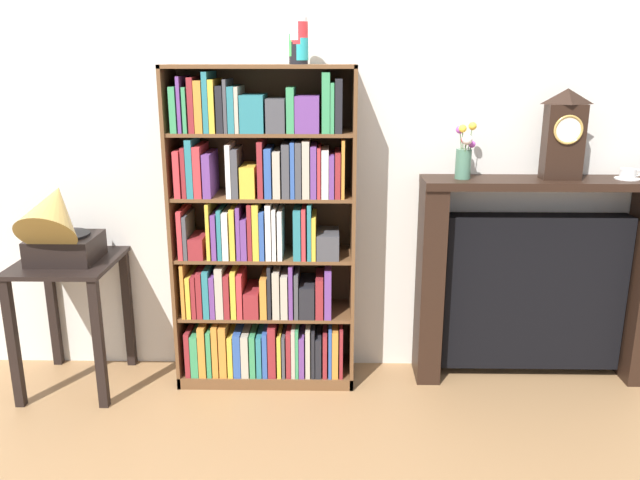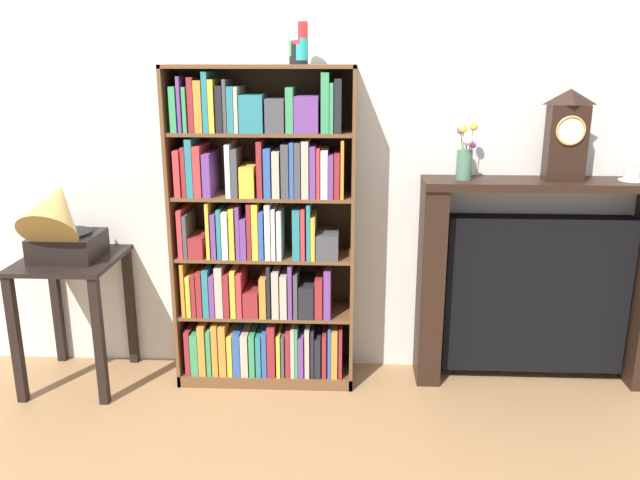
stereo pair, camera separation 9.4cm
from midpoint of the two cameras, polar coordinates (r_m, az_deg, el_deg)
name	(u,v)px [view 1 (the left image)]	position (r m, az deg, el deg)	size (l,w,h in m)	color
ground_plane	(266,389)	(3.48, -5.64, -13.03)	(8.24, 6.40, 0.02)	#997047
wall_back	(307,131)	(3.38, -2.00, 9.64)	(5.24, 0.08, 2.60)	silver
bookshelf	(262,241)	(3.29, -5.98, -0.11)	(0.92, 0.32, 1.64)	brown
cup_stack	(298,41)	(3.15, -2.82, 17.20)	(0.09, 0.09, 0.21)	black
side_table_left	(71,293)	(3.54, -21.95, -4.39)	(0.48, 0.52, 0.69)	black
gramophone	(57,224)	(3.38, -23.03, 1.31)	(0.32, 0.44, 0.48)	black
fireplace_mantel	(534,282)	(3.55, 17.74, -3.57)	(1.22, 0.26, 1.08)	black
mantel_clock	(564,134)	(3.38, 20.06, 8.79)	(0.19, 0.11, 0.44)	black
flower_vase	(464,155)	(3.27, 11.85, 7.40)	(0.10, 0.12, 0.28)	#4C7A60
teacup_with_saucer	(628,175)	(3.53, 24.93, 5.28)	(0.13, 0.12, 0.05)	white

